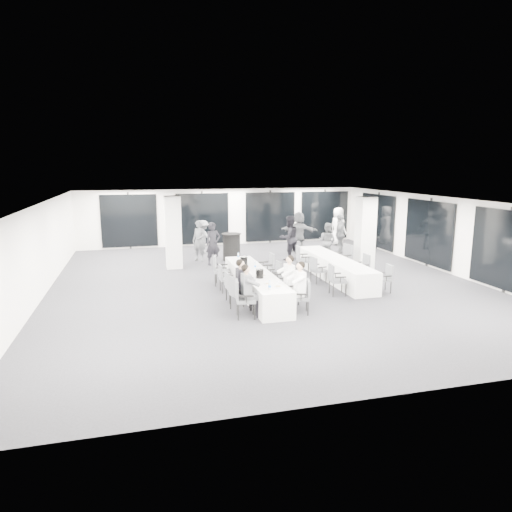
{
  "coord_description": "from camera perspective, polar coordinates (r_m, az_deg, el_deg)",
  "views": [
    {
      "loc": [
        -4.1,
        -14.48,
        3.94
      ],
      "look_at": [
        -0.38,
        -0.2,
        1.0
      ],
      "focal_mm": 32.0,
      "sensor_mm": 36.0,
      "label": 1
    }
  ],
  "objects": [
    {
      "name": "standing_guest_e",
      "position": [
        23.19,
        10.22,
        3.98
      ],
      "size": [
        1.0,
        1.2,
        2.15
      ],
      "primitive_type": "imported",
      "rotation": [
        0.0,
        0.0,
        1.99
      ],
      "color": "white",
      "rests_on": "floor"
    },
    {
      "name": "standing_guest_g",
      "position": [
        19.11,
        -7.13,
        2.23
      ],
      "size": [
        0.91,
        0.9,
        1.94
      ],
      "primitive_type": "imported",
      "rotation": [
        0.0,
        0.0,
        -0.75
      ],
      "color": "#55585C",
      "rests_on": "floor"
    },
    {
      "name": "standing_guest_a",
      "position": [
        18.31,
        -5.39,
        1.89
      ],
      "size": [
        0.84,
        0.75,
        1.96
      ],
      "primitive_type": "imported",
      "rotation": [
        0.0,
        0.0,
        0.27
      ],
      "color": "black",
      "rests_on": "floor"
    },
    {
      "name": "plate_b",
      "position": [
        12.25,
        2.78,
        -3.79
      ],
      "size": [
        0.21,
        0.21,
        0.03
      ],
      "color": "white",
      "rests_on": "banquet_table_main"
    },
    {
      "name": "cocktail_table",
      "position": [
        19.18,
        -3.07,
        1.15
      ],
      "size": [
        0.82,
        0.82,
        1.14
      ],
      "color": "black",
      "rests_on": "floor"
    },
    {
      "name": "banquet_table_side",
      "position": [
        16.32,
        9.77,
        -1.53
      ],
      "size": [
        0.9,
        5.0,
        0.75
      ],
      "primitive_type": "cube",
      "color": "silver",
      "rests_on": "floor"
    },
    {
      "name": "standing_guest_b",
      "position": [
        19.25,
        4.16,
        2.64
      ],
      "size": [
        1.17,
        0.92,
        2.13
      ],
      "primitive_type": "imported",
      "rotation": [
        0.0,
        0.0,
        3.46
      ],
      "color": "black",
      "rests_on": "floor"
    },
    {
      "name": "chair_main_right_second",
      "position": [
        13.2,
        4.55,
        -3.78
      ],
      "size": [
        0.53,
        0.57,
        0.92
      ],
      "rotation": [
        0.0,
        0.0,
        1.73
      ],
      "color": "#505257",
      "rests_on": "floor"
    },
    {
      "name": "ice_bucket_near",
      "position": [
        13.14,
        0.46,
        -2.22
      ],
      "size": [
        0.22,
        0.22,
        0.25
      ],
      "primitive_type": "cylinder",
      "color": "black",
      "rests_on": "banquet_table_main"
    },
    {
      "name": "banquet_table_main",
      "position": [
        13.99,
        -0.11,
        -3.5
      ],
      "size": [
        0.9,
        5.0,
        0.75
      ],
      "primitive_type": "cube",
      "color": "silver",
      "rests_on": "floor"
    },
    {
      "name": "standing_guest_h",
      "position": [
        19.46,
        8.9,
        2.13
      ],
      "size": [
        0.96,
        1.01,
        1.8
      ],
      "primitive_type": "imported",
      "rotation": [
        0.0,
        0.0,
        2.25
      ],
      "color": "#55585C",
      "rests_on": "floor"
    },
    {
      "name": "ice_bucket_far",
      "position": [
        14.9,
        -1.53,
        -0.58
      ],
      "size": [
        0.24,
        0.24,
        0.27
      ],
      "primitive_type": "cylinder",
      "color": "black",
      "rests_on": "banquet_table_main"
    },
    {
      "name": "chair_main_left_near",
      "position": [
        11.96,
        -1.71,
        -5.08
      ],
      "size": [
        0.58,
        0.63,
        1.01
      ],
      "rotation": [
        0.0,
        0.0,
        -1.73
      ],
      "color": "#505257",
      "rests_on": "floor"
    },
    {
      "name": "water_bottle_a",
      "position": [
        11.92,
        1.72,
        -3.69
      ],
      "size": [
        0.07,
        0.07,
        0.23
      ],
      "primitive_type": "cylinder",
      "color": "silver",
      "rests_on": "banquet_table_main"
    },
    {
      "name": "chair_main_left_far",
      "position": [
        15.25,
        -4.61,
        -1.57
      ],
      "size": [
        0.61,
        0.63,
        0.99
      ],
      "rotation": [
        0.0,
        0.0,
        -1.82
      ],
      "color": "#505257",
      "rests_on": "floor"
    },
    {
      "name": "plate_a",
      "position": [
        12.52,
        1.44,
        -3.46
      ],
      "size": [
        0.18,
        0.18,
        0.03
      ],
      "color": "white",
      "rests_on": "banquet_table_main"
    },
    {
      "name": "chair_main_right_mid",
      "position": [
        14.03,
        3.35,
        -2.83
      ],
      "size": [
        0.5,
        0.55,
        0.93
      ],
      "rotation": [
        0.0,
        0.0,
        1.65
      ],
      "color": "#505257",
      "rests_on": "floor"
    },
    {
      "name": "seated_guest_b",
      "position": [
        12.54,
        -1.62,
        -3.19
      ],
      "size": [
        0.5,
        0.38,
        1.44
      ],
      "rotation": [
        0.0,
        0.0,
        -1.57
      ],
      "color": "black",
      "rests_on": "floor"
    },
    {
      "name": "water_bottle_b",
      "position": [
        14.3,
        -0.11,
        -1.19
      ],
      "size": [
        0.07,
        0.07,
        0.21
      ],
      "primitive_type": "cylinder",
      "color": "silver",
      "rests_on": "banquet_table_main"
    },
    {
      "name": "chair_side_left_near",
      "position": [
        14.25,
        9.88,
        -2.7
      ],
      "size": [
        0.54,
        0.58,
        0.95
      ],
      "rotation": [
        0.0,
        0.0,
        -1.69
      ],
      "color": "#505257",
      "rests_on": "floor"
    },
    {
      "name": "chair_main_left_mid",
      "position": [
        13.37,
        -3.09,
        -3.63
      ],
      "size": [
        0.48,
        0.53,
        0.89
      ],
      "rotation": [
        0.0,
        0.0,
        -1.5
      ],
      "color": "#505257",
      "rests_on": "floor"
    },
    {
      "name": "seated_guest_a",
      "position": [
        11.92,
        -0.9,
        -3.95
      ],
      "size": [
        0.5,
        0.38,
        1.44
      ],
      "rotation": [
        0.0,
        0.0,
        -1.57
      ],
      "color": "#55585C",
      "rests_on": "floor"
    },
    {
      "name": "chair_main_left_second",
      "position": [
        12.55,
        -2.32,
        -4.44
      ],
      "size": [
        0.59,
        0.61,
        0.96
      ],
      "rotation": [
        0.0,
        0.0,
        -1.32
      ],
      "color": "#505257",
      "rests_on": "floor"
    },
    {
      "name": "chair_main_right_far",
      "position": [
        15.59,
        1.47,
        -1.23
      ],
      "size": [
        0.51,
        0.57,
        1.0
      ],
      "rotation": [
        0.0,
        0.0,
        1.56
      ],
      "color": "#505257",
      "rests_on": "floor"
    },
    {
      "name": "chair_side_right_far",
      "position": [
        17.46,
        11.03,
        -0.03
      ],
      "size": [
        0.62,
        0.65,
        1.03
      ],
      "rotation": [
        0.0,
        0.0,
        1.81
      ],
      "color": "#505257",
      "rests_on": "floor"
    },
    {
      "name": "seated_guest_d",
      "position": [
        13.06,
        3.92,
        -2.62
      ],
      "size": [
        0.5,
        0.38,
        1.44
      ],
      "rotation": [
        0.0,
        0.0,
        1.57
      ],
      "color": "white",
      "rests_on": "floor"
    },
    {
      "name": "chair_main_right_fourth",
      "position": [
        14.78,
        2.38,
        -2.18
      ],
      "size": [
        0.46,
        0.52,
        0.89
      ],
      "rotation": [
        0.0,
        0.0,
        1.6
      ],
      "color": "#505257",
      "rests_on": "floor"
    },
    {
      "name": "chair_side_left_far",
      "position": [
        16.9,
        5.75,
        -0.23
      ],
      "size": [
        0.59,
        0.63,
        1.03
      ],
      "rotation": [
        0.0,
        0.0,
        -1.71
      ],
      "color": "#505257",
      "rests_on": "floor"
    },
    {
      "name": "standing_guest_f",
      "position": [
        21.21,
        5.36,
        3.38
      ],
      "size": [
        2.05,
        1.6,
        2.1
      ],
      "primitive_type": "imported",
      "rotation": [
        0.0,
        0.0,
        2.63
      ],
      "color": "#55585C",
      "rests_on": "floor"
    },
    {
      "name": "chair_main_right_near",
      "position": [
        12.37,
        5.93,
        -4.8
      ],
      "size": [
        0.57,
        0.6,
        0.93
      ],
      "rotation": [
        0.0,
        0.0,
        1.31
      ],
      "color": "#505257",
      "rests_on": "floor"
    },
    {
      "name": "column_left",
      "position": [
        17.9,
        -10.31,
        2.92
      ],
      "size": [
        0.6,
        0.6,
        2.8
      ],
      "primitive_type": "cube",
      "color": "silver",
      "rests_on": "floor"
    },
    {
      "name": "wine_glass",
      "position": [
        12.04,
        2.79,
        -3.3
      ],
      "size": [
        0.09,
        0.09,
        0.22
      ],
      "color": "silver",
      "rests_on": "banquet_table_main"
    },
    {
      "name": "seated_guest_c",
      "position": [
        12.26,
        5.21,
        -3.56
      ],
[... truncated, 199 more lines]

